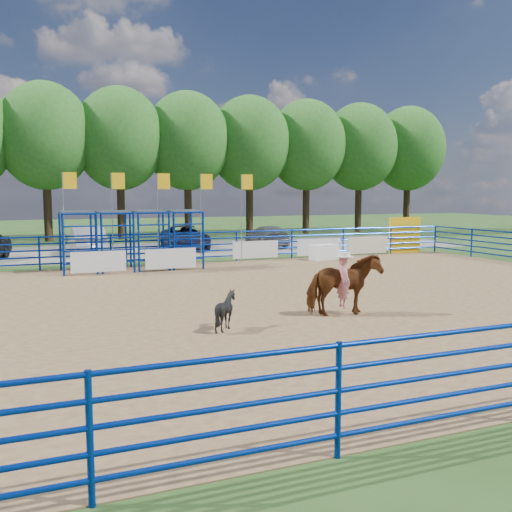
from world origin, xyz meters
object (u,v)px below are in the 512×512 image
at_px(horse_and_rider, 344,282).
at_px(car_b, 87,240).
at_px(car_c, 185,237).
at_px(car_d, 267,236).
at_px(announcer_table, 324,252).
at_px(calf, 226,310).

bearing_deg(horse_and_rider, car_b, 103.98).
height_order(car_c, car_d, car_c).
height_order(announcer_table, car_d, car_d).
distance_m(horse_and_rider, calf, 3.53).
bearing_deg(announcer_table, calf, -127.92).
bearing_deg(car_d, calf, 68.14).
distance_m(announcer_table, car_b, 13.03).
relative_size(horse_and_rider, calf, 2.58).
bearing_deg(announcer_table, horse_and_rider, -116.64).
distance_m(horse_and_rider, car_c, 19.68).
xyz_separation_m(announcer_table, car_c, (-4.97, 7.99, 0.31)).
xyz_separation_m(announcer_table, calf, (-9.34, -11.99, 0.09)).
height_order(car_b, car_d, car_b).
bearing_deg(car_c, calf, -98.02).
height_order(calf, car_c, car_c).
height_order(horse_and_rider, car_b, horse_and_rider).
bearing_deg(announcer_table, car_d, 88.40).
bearing_deg(car_b, calf, 93.02).
height_order(horse_and_rider, car_d, horse_and_rider).
xyz_separation_m(calf, car_d, (9.56, 19.67, 0.16)).
relative_size(car_b, car_c, 0.92).
xyz_separation_m(horse_and_rider, car_b, (-4.78, 19.19, -0.16)).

